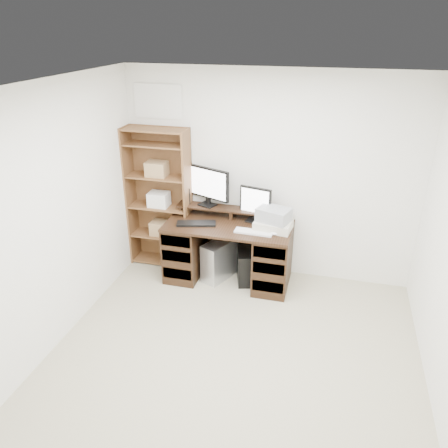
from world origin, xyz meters
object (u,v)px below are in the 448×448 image
at_px(monitor_wide, 208,184).
at_px(printer, 273,225).
at_px(tower_silver, 220,260).
at_px(tower_black, 245,265).
at_px(monitor_small, 255,203).
at_px(desk, 228,251).
at_px(bookshelf, 160,197).

height_order(monitor_wide, printer, monitor_wide).
bearing_deg(tower_silver, printer, 23.43).
bearing_deg(tower_black, printer, -18.85).
xyz_separation_m(monitor_wide, monitor_small, (0.60, -0.07, -0.15)).
distance_m(monitor_wide, monitor_small, 0.63).
bearing_deg(tower_silver, desk, 18.80).
bearing_deg(bookshelf, tower_silver, -13.55).
bearing_deg(tower_black, monitor_wide, 141.09).
xyz_separation_m(monitor_small, bookshelf, (-1.24, 0.04, -0.07)).
height_order(desk, monitor_small, monitor_small).
height_order(monitor_wide, bookshelf, bookshelf).
bearing_deg(tower_silver, monitor_wide, 156.04).
xyz_separation_m(tower_silver, tower_black, (0.31, 0.01, -0.04)).
distance_m(monitor_small, tower_silver, 0.85).
distance_m(tower_silver, tower_black, 0.32).
height_order(monitor_wide, tower_silver, monitor_wide).
distance_m(desk, monitor_small, 0.68).
distance_m(monitor_wide, printer, 0.94).
height_order(desk, printer, printer).
bearing_deg(monitor_wide, bookshelf, -155.68).
xyz_separation_m(desk, monitor_small, (0.28, 0.17, 0.59)).
relative_size(monitor_wide, tower_silver, 1.15).
xyz_separation_m(printer, tower_silver, (-0.64, 0.00, -0.55)).
distance_m(tower_black, bookshelf, 1.37).
distance_m(tower_silver, bookshelf, 1.10).
distance_m(desk, printer, 0.67).
bearing_deg(tower_black, monitor_small, 46.91).
distance_m(monitor_wide, tower_black, 1.09).
distance_m(desk, monitor_wide, 0.85).
bearing_deg(tower_silver, monitor_small, 46.40).
relative_size(desk, monitor_wide, 2.61).
bearing_deg(desk, monitor_wide, 143.10).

